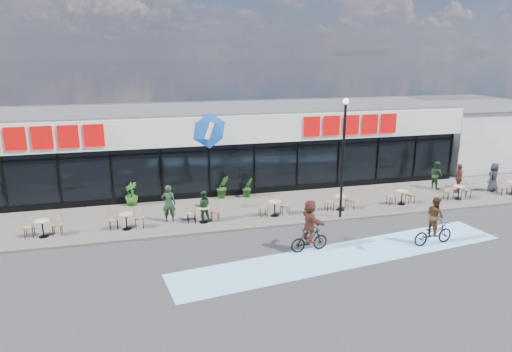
{
  "coord_description": "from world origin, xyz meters",
  "views": [
    {
      "loc": [
        -3.56,
        -16.56,
        7.64
      ],
      "look_at": [
        1.67,
        3.5,
        2.08
      ],
      "focal_mm": 32.0,
      "sensor_mm": 36.0,
      "label": 1
    }
  ],
  "objects_px": {
    "potted_plant_mid": "(248,187)",
    "cyclist_a": "(310,227)",
    "cyclist_b": "(434,226)",
    "lamp_post": "(343,149)",
    "pedestrian_b": "(436,175)",
    "patron_right": "(203,206)",
    "pedestrian_a": "(459,178)",
    "potted_plant_left": "(131,194)",
    "potted_plant_right": "(223,187)",
    "pedestrian_c": "(494,177)",
    "patron_left": "(169,203)"
  },
  "relations": [
    {
      "from": "pedestrian_b",
      "to": "cyclist_b",
      "type": "relative_size",
      "value": 0.77
    },
    {
      "from": "potted_plant_mid",
      "to": "cyclist_a",
      "type": "height_order",
      "value": "cyclist_a"
    },
    {
      "from": "lamp_post",
      "to": "cyclist_a",
      "type": "bearing_deg",
      "value": -131.86
    },
    {
      "from": "potted_plant_mid",
      "to": "pedestrian_b",
      "type": "relative_size",
      "value": 0.69
    },
    {
      "from": "lamp_post",
      "to": "patron_right",
      "type": "bearing_deg",
      "value": 170.73
    },
    {
      "from": "lamp_post",
      "to": "cyclist_b",
      "type": "height_order",
      "value": "lamp_post"
    },
    {
      "from": "pedestrian_c",
      "to": "cyclist_a",
      "type": "relative_size",
      "value": 0.76
    },
    {
      "from": "potted_plant_left",
      "to": "pedestrian_c",
      "type": "relative_size",
      "value": 0.73
    },
    {
      "from": "potted_plant_mid",
      "to": "cyclist_b",
      "type": "xyz_separation_m",
      "value": [
        5.95,
        -7.91,
        0.14
      ]
    },
    {
      "from": "potted_plant_right",
      "to": "pedestrian_a",
      "type": "height_order",
      "value": "pedestrian_a"
    },
    {
      "from": "cyclist_a",
      "to": "patron_right",
      "type": "bearing_deg",
      "value": 131.46
    },
    {
      "from": "potted_plant_mid",
      "to": "patron_left",
      "type": "relative_size",
      "value": 0.62
    },
    {
      "from": "lamp_post",
      "to": "pedestrian_a",
      "type": "relative_size",
      "value": 3.44
    },
    {
      "from": "potted_plant_left",
      "to": "pedestrian_b",
      "type": "relative_size",
      "value": 0.75
    },
    {
      "from": "potted_plant_left",
      "to": "potted_plant_right",
      "type": "bearing_deg",
      "value": 0.14
    },
    {
      "from": "potted_plant_right",
      "to": "potted_plant_mid",
      "type": "bearing_deg",
      "value": -7.54
    },
    {
      "from": "potted_plant_right",
      "to": "pedestrian_b",
      "type": "relative_size",
      "value": 0.78
    },
    {
      "from": "patron_left",
      "to": "patron_right",
      "type": "relative_size",
      "value": 1.17
    },
    {
      "from": "lamp_post",
      "to": "cyclist_a",
      "type": "height_order",
      "value": "lamp_post"
    },
    {
      "from": "potted_plant_right",
      "to": "cyclist_a",
      "type": "xyz_separation_m",
      "value": [
        2.11,
        -7.44,
        0.29
      ]
    },
    {
      "from": "cyclist_b",
      "to": "pedestrian_c",
      "type": "bearing_deg",
      "value": 35.35
    },
    {
      "from": "cyclist_a",
      "to": "potted_plant_right",
      "type": "bearing_deg",
      "value": 105.85
    },
    {
      "from": "potted_plant_mid",
      "to": "lamp_post",
      "type": "bearing_deg",
      "value": -49.78
    },
    {
      "from": "cyclist_b",
      "to": "pedestrian_a",
      "type": "bearing_deg",
      "value": 45.59
    },
    {
      "from": "pedestrian_a",
      "to": "patron_left",
      "type": "bearing_deg",
      "value": -64.0
    },
    {
      "from": "potted_plant_left",
      "to": "patron_left",
      "type": "xyz_separation_m",
      "value": [
        1.7,
        -2.88,
        0.28
      ]
    },
    {
      "from": "cyclist_b",
      "to": "cyclist_a",
      "type": "bearing_deg",
      "value": 172.8
    },
    {
      "from": "potted_plant_mid",
      "to": "pedestrian_a",
      "type": "xyz_separation_m",
      "value": [
        11.63,
        -2.12,
        0.27
      ]
    },
    {
      "from": "patron_right",
      "to": "pedestrian_a",
      "type": "distance_m",
      "value": 14.54
    },
    {
      "from": "potted_plant_mid",
      "to": "potted_plant_left",
      "type": "bearing_deg",
      "value": 178.44
    },
    {
      "from": "patron_right",
      "to": "potted_plant_mid",
      "type": "bearing_deg",
      "value": -130.37
    },
    {
      "from": "cyclist_a",
      "to": "pedestrian_b",
      "type": "bearing_deg",
      "value": 31.28
    },
    {
      "from": "lamp_post",
      "to": "cyclist_a",
      "type": "xyz_separation_m",
      "value": [
        -2.76,
        -3.08,
        -2.4
      ]
    },
    {
      "from": "pedestrian_b",
      "to": "cyclist_a",
      "type": "relative_size",
      "value": 0.74
    },
    {
      "from": "potted_plant_right",
      "to": "pedestrian_b",
      "type": "bearing_deg",
      "value": -5.88
    },
    {
      "from": "pedestrian_c",
      "to": "potted_plant_left",
      "type": "bearing_deg",
      "value": -29.31
    },
    {
      "from": "pedestrian_b",
      "to": "patron_right",
      "type": "bearing_deg",
      "value": 89.63
    },
    {
      "from": "potted_plant_mid",
      "to": "cyclist_b",
      "type": "relative_size",
      "value": 0.53
    },
    {
      "from": "potted_plant_left",
      "to": "patron_left",
      "type": "bearing_deg",
      "value": -59.48
    },
    {
      "from": "potted_plant_left",
      "to": "pedestrian_c",
      "type": "xyz_separation_m",
      "value": [
        19.8,
        -2.59,
        0.22
      ]
    },
    {
      "from": "lamp_post",
      "to": "pedestrian_c",
      "type": "xyz_separation_m",
      "value": [
        10.16,
        1.75,
        -2.49
      ]
    },
    {
      "from": "cyclist_a",
      "to": "cyclist_b",
      "type": "xyz_separation_m",
      "value": [
        5.18,
        -0.66,
        -0.23
      ]
    },
    {
      "from": "lamp_post",
      "to": "potted_plant_mid",
      "type": "height_order",
      "value": "lamp_post"
    },
    {
      "from": "potted_plant_left",
      "to": "potted_plant_mid",
      "type": "xyz_separation_m",
      "value": [
        6.1,
        -0.17,
        -0.05
      ]
    },
    {
      "from": "pedestrian_b",
      "to": "patron_left",
      "type": "bearing_deg",
      "value": 87.28
    },
    {
      "from": "lamp_post",
      "to": "patron_right",
      "type": "xyz_separation_m",
      "value": [
        -6.41,
        1.05,
        -2.56
      ]
    },
    {
      "from": "lamp_post",
      "to": "cyclist_a",
      "type": "relative_size",
      "value": 2.63
    },
    {
      "from": "pedestrian_c",
      "to": "cyclist_b",
      "type": "distance_m",
      "value": 9.49
    },
    {
      "from": "potted_plant_left",
      "to": "potted_plant_mid",
      "type": "bearing_deg",
      "value": -1.56
    },
    {
      "from": "patron_left",
      "to": "pedestrian_c",
      "type": "height_order",
      "value": "patron_left"
    }
  ]
}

